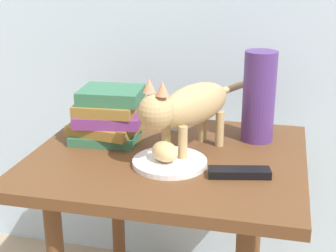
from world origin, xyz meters
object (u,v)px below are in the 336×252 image
object	(u,v)px
bread_roll	(165,152)
green_vase	(259,97)
tv_remote	(239,173)
plate	(170,162)
candle_jar	(178,116)
cat	(188,107)
side_table	(168,184)
book_stack	(108,115)

from	to	relation	value
bread_roll	green_vase	bearing A→B (deg)	48.72
bread_roll	tv_remote	distance (m)	0.19
plate	candle_jar	distance (m)	0.29
cat	green_vase	size ratio (longest dim) A/B	1.67
side_table	green_vase	size ratio (longest dim) A/B	2.81
book_stack	tv_remote	size ratio (longest dim) A/B	1.43
green_vase	candle_jar	size ratio (longest dim) A/B	3.05
cat	green_vase	xyz separation A→B (m)	(0.18, 0.15, -0.00)
plate	tv_remote	xyz separation A→B (m)	(0.18, -0.03, 0.00)
bread_roll	book_stack	world-z (taller)	book_stack
side_table	cat	world-z (taller)	cat
candle_jar	tv_remote	world-z (taller)	candle_jar
bread_roll	tv_remote	size ratio (longest dim) A/B	0.53
side_table	cat	size ratio (longest dim) A/B	1.69
plate	bread_roll	xyz separation A→B (m)	(-0.01, -0.01, 0.03)
book_stack	candle_jar	xyz separation A→B (m)	(0.17, 0.15, -0.04)
plate	bread_roll	world-z (taller)	bread_roll
side_table	book_stack	distance (m)	0.26
plate	tv_remote	bearing A→B (deg)	-8.90
side_table	plate	bearing A→B (deg)	-73.22
plate	book_stack	xyz separation A→B (m)	(-0.21, 0.14, 0.07)
side_table	tv_remote	distance (m)	0.25
plate	cat	size ratio (longest dim) A/B	0.44
plate	bread_roll	bearing A→B (deg)	-140.98
book_stack	tv_remote	distance (m)	0.43
plate	bread_roll	distance (m)	0.03
side_table	green_vase	distance (m)	0.36
plate	cat	bearing A→B (deg)	70.99
candle_jar	book_stack	bearing A→B (deg)	-138.84
plate	cat	xyz separation A→B (m)	(0.03, 0.08, 0.13)
bread_roll	candle_jar	bearing A→B (deg)	95.97
bread_roll	green_vase	world-z (taller)	green_vase
plate	green_vase	distance (m)	0.34
side_table	plate	world-z (taller)	plate
book_stack	bread_roll	bearing A→B (deg)	-35.42
bread_roll	tv_remote	bearing A→B (deg)	-5.86
cat	candle_jar	size ratio (longest dim) A/B	5.09
candle_jar	side_table	bearing A→B (deg)	-84.61
candle_jar	tv_remote	xyz separation A→B (m)	(0.22, -0.31, -0.03)
side_table	book_stack	size ratio (longest dim) A/B	3.39
book_stack	tv_remote	bearing A→B (deg)	-22.57
candle_jar	tv_remote	bearing A→B (deg)	-54.71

